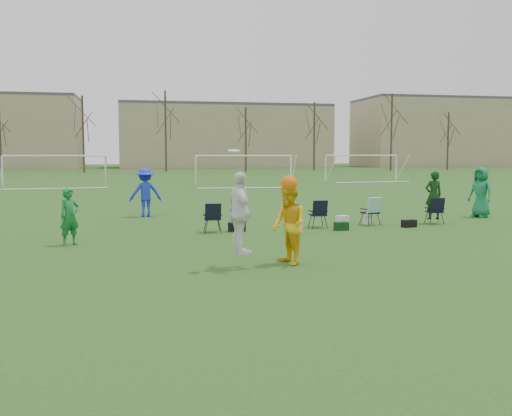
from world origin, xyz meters
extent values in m
plane|color=#225219|center=(0.00, 0.00, 0.00)|extent=(260.00, 260.00, 0.00)
imported|color=#147130|center=(-5.81, 5.80, 0.81)|extent=(0.71, 0.66, 1.62)
imported|color=#1C2FD3|center=(-3.63, 12.79, 1.00)|extent=(1.39, 0.93, 1.99)
imported|color=#147243|center=(9.69, 9.87, 1.02)|extent=(0.98, 1.16, 2.03)
imported|color=white|center=(-1.69, 1.65, 1.24)|extent=(0.64, 1.16, 1.87)
imported|color=yellow|center=(-0.50, 1.85, 0.93)|extent=(0.90, 1.04, 1.86)
sphere|color=orange|center=(-0.50, 1.85, 1.89)|extent=(0.37, 0.37, 0.37)
cylinder|color=white|center=(-1.83, 1.57, 2.64)|extent=(0.27, 0.27, 0.06)
imported|color=black|center=(6.76, 8.36, 1.04)|extent=(0.67, 0.46, 1.78)
cube|color=black|center=(-0.73, 7.67, 0.15)|extent=(0.56, 0.32, 0.30)
cube|color=pink|center=(1.17, 6.98, 0.20)|extent=(0.39, 0.30, 0.40)
cube|color=#0E3312|center=(2.77, 7.23, 0.14)|extent=(0.47, 0.32, 0.28)
cube|color=white|center=(3.36, 8.74, 0.16)|extent=(0.48, 0.39, 0.32)
cylinder|color=white|center=(4.26, 8.59, 0.15)|extent=(0.26, 0.26, 0.30)
cube|color=black|center=(5.38, 7.52, 0.13)|extent=(0.54, 0.35, 0.26)
cube|color=black|center=(-1.55, 7.62, 0.48)|extent=(0.62, 0.62, 0.96)
cube|color=black|center=(2.22, 8.09, 0.48)|extent=(0.61, 0.61, 0.96)
cube|color=black|center=(4.30, 8.42, 0.48)|extent=(0.72, 0.72, 0.96)
cube|color=black|center=(6.76, 8.26, 0.48)|extent=(0.66, 0.66, 0.96)
cylinder|color=white|center=(-13.64, 33.68, 1.20)|extent=(0.12, 0.12, 2.40)
cylinder|color=white|center=(-6.36, 34.32, 1.20)|extent=(0.12, 0.12, 2.40)
cylinder|color=white|center=(-10.00, 34.00, 2.40)|extent=(7.28, 0.76, 0.12)
cylinder|color=white|center=(0.36, 32.25, 1.20)|extent=(0.12, 0.12, 2.40)
cylinder|color=white|center=(7.64, 31.75, 1.20)|extent=(0.12, 0.12, 2.40)
cylinder|color=white|center=(4.00, 32.00, 2.40)|extent=(7.29, 0.63, 0.12)
cylinder|color=white|center=(12.39, 37.49, 1.20)|extent=(0.12, 0.12, 2.40)
cylinder|color=white|center=(19.61, 38.51, 1.20)|extent=(0.12, 0.12, 2.40)
cylinder|color=white|center=(16.00, 38.00, 2.40)|extent=(7.25, 1.13, 0.12)
cylinder|color=#382B21|center=(-22.00, 71.50, 4.50)|extent=(0.28, 0.28, 9.00)
cylinder|color=#382B21|center=(-11.00, 68.50, 5.10)|extent=(0.28, 0.28, 10.20)
cylinder|color=#382B21|center=(0.00, 71.50, 5.70)|extent=(0.28, 0.28, 11.40)
cylinder|color=#382B21|center=(11.00, 68.50, 4.50)|extent=(0.28, 0.28, 9.00)
cylinder|color=#382B21|center=(22.00, 71.50, 5.10)|extent=(0.28, 0.28, 10.20)
cylinder|color=#382B21|center=(33.00, 68.50, 5.70)|extent=(0.28, 0.28, 11.40)
cylinder|color=#382B21|center=(44.00, 71.50, 4.50)|extent=(0.28, 0.28, 9.00)
cube|color=tan|center=(12.00, 96.00, 5.50)|extent=(38.00, 16.00, 11.00)
cube|color=tan|center=(55.00, 96.00, 6.50)|extent=(30.00, 16.00, 13.00)
camera|label=1|loc=(-3.89, -10.83, 2.58)|focal=40.00mm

